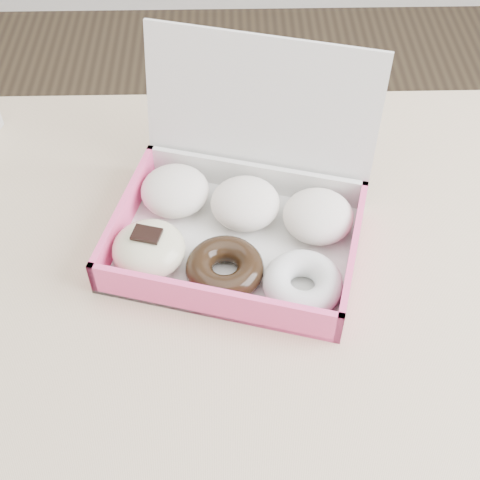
{
  "coord_description": "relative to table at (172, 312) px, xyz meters",
  "views": [
    {
      "loc": [
        0.08,
        -0.55,
        1.45
      ],
      "look_at": [
        0.1,
        0.02,
        0.8
      ],
      "focal_mm": 50.0,
      "sensor_mm": 36.0,
      "label": 1
    }
  ],
  "objects": [
    {
      "name": "table",
      "position": [
        0.0,
        0.0,
        0.0
      ],
      "size": [
        1.2,
        0.8,
        0.75
      ],
      "color": "tan",
      "rests_on": "ground"
    },
    {
      "name": "donut_box",
      "position": [
        0.09,
        0.07,
        0.12
      ],
      "size": [
        0.39,
        0.35,
        0.24
      ],
      "rotation": [
        0.0,
        0.0,
        -0.27
      ],
      "color": "silver",
      "rests_on": "table"
    }
  ]
}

